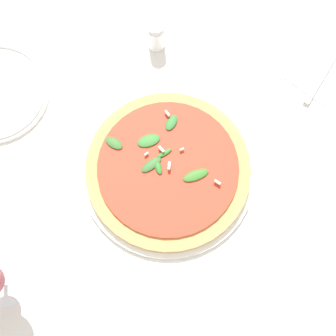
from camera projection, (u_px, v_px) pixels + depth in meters
The scene contains 5 objects.
ground_plane at pixel (173, 194), 0.84m from camera, with size 6.00×6.00×0.00m, color silver.
pizza_arugula_main at pixel (168, 170), 0.83m from camera, with size 0.31×0.31×0.05m.
napkin at pixel (328, 66), 0.91m from camera, with size 0.16×0.12×0.01m.
fork at pixel (331, 61), 0.91m from camera, with size 0.21×0.07×0.00m.
shaker_pepper at pixel (156, 36), 0.89m from camera, with size 0.03×0.03×0.07m.
Camera 1 is at (-0.14, -0.14, 0.81)m, focal length 50.00 mm.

